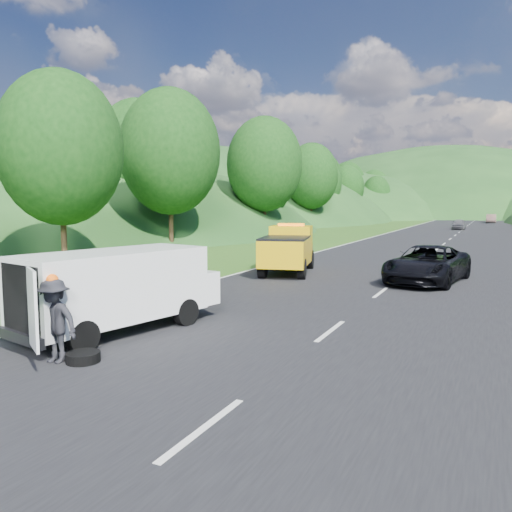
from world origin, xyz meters
The scene contains 15 objects.
ground centered at (0.00, 0.00, 0.00)m, with size 320.00×320.00×0.00m, color #38661E.
road_surface centered at (3.00, 40.00, 0.01)m, with size 14.00×200.00×0.02m, color black.
tree_line_left centered at (-19.00, 60.00, 0.00)m, with size 14.00×140.00×14.00m, color #1F4C16, non-canonical shape.
hills_backdrop centered at (6.50, 134.70, 0.00)m, with size 201.00×288.60×44.00m, color #2D5B23, non-canonical shape.
tow_truck centered at (-1.93, 7.38, 1.10)m, with size 3.12×5.55×2.26m.
white_van centered at (-1.72, -4.28, 1.15)m, with size 3.61×6.12×2.04m.
woman centered at (-2.90, 0.06, 0.00)m, with size 0.54×0.39×1.47m, color white.
child centered at (-1.73, 0.25, 0.00)m, with size 0.44×0.34×0.90m, color tan.
worker centered at (-1.25, -6.75, 0.00)m, with size 1.09×0.63×1.69m, color black.
suitcase centered at (-4.66, -0.58, 0.32)m, with size 0.40×0.22×0.64m, color #4F4A3B.
spare_tire centered at (-0.75, -6.51, 0.00)m, with size 0.67×0.67×0.20m, color black.
passing_suv centered at (4.20, 7.19, 0.00)m, with size 2.46×5.32×1.48m, color black.
dist_car_a centered at (2.52, 52.75, 0.00)m, with size 1.52×3.79×1.29m, color #46454A.
dist_car_b centered at (5.92, 77.76, 0.00)m, with size 1.51×4.34×1.43m, color brown.
dist_car_c centered at (4.21, 95.85, 0.00)m, with size 2.19×5.39×1.56m, color #8D4650.
Camera 1 is at (6.59, -13.77, 3.18)m, focal length 35.00 mm.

